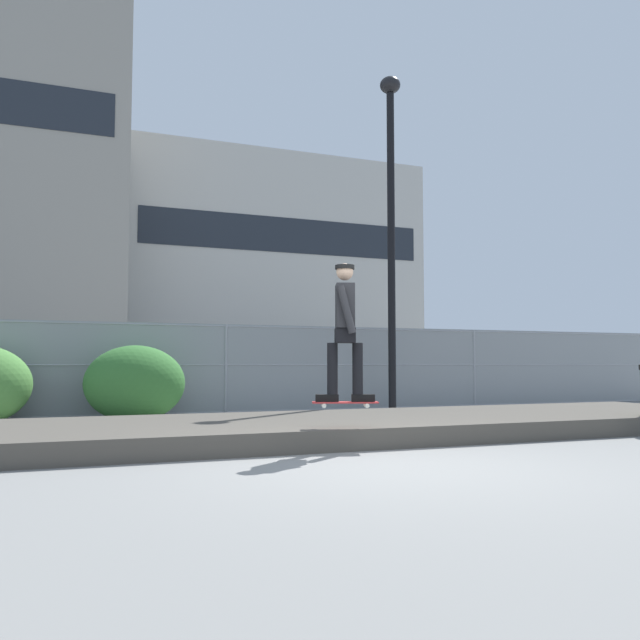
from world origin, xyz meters
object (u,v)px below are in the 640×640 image
object	(u,v)px
skater	(345,323)
street_lamp	(391,203)
skateboard	(345,403)
parked_car_mid	(286,371)
shrub_center	(135,383)
parked_car_near	(3,373)

from	to	relation	value
skater	street_lamp	distance (m)	6.46
skateboard	parked_car_mid	world-z (taller)	parked_car_mid
skater	shrub_center	world-z (taller)	skater
parked_car_mid	skateboard	bearing A→B (deg)	-104.11
skateboard	skater	bearing A→B (deg)	84.64
skater	parked_car_near	distance (m)	9.55
street_lamp	skater	bearing A→B (deg)	-123.54
skateboard	skater	distance (m)	0.97
skater	street_lamp	xyz separation A→B (m)	(3.19, 4.82, 2.90)
parked_car_mid	parked_car_near	bearing A→B (deg)	-175.89
street_lamp	parked_car_mid	xyz separation A→B (m)	(-0.95, 4.11, -3.60)
skateboard	shrub_center	world-z (taller)	shrub_center
shrub_center	parked_car_mid	bearing A→B (deg)	43.70
skateboard	street_lamp	distance (m)	6.95
skateboard	skater	size ratio (longest dim) A/B	0.48
skateboard	parked_car_near	world-z (taller)	parked_car_near
skater	street_lamp	world-z (taller)	street_lamp
skater	street_lamp	size ratio (longest dim) A/B	0.24
skateboard	parked_car_mid	distance (m)	9.21
skateboard	parked_car_near	bearing A→B (deg)	117.53
street_lamp	parked_car_near	xyz separation A→B (m)	(-7.60, 3.63, -3.60)
skateboard	parked_car_near	distance (m)	9.53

